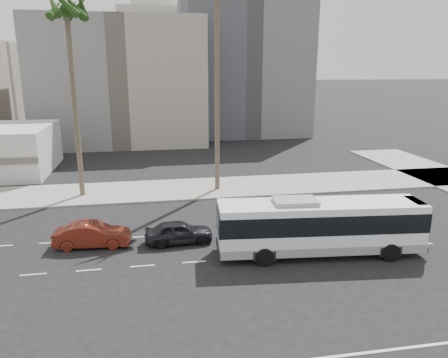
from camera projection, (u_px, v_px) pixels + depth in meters
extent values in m
plane|color=black|center=(291.00, 255.00, 26.31)|extent=(700.00, 700.00, 0.00)
cube|color=gray|center=(239.00, 186.00, 41.05)|extent=(120.00, 7.00, 0.15)
cube|color=gray|center=(122.00, 82.00, 64.83)|extent=(24.00, 18.00, 18.00)
cube|color=#4E4F53|center=(241.00, 56.00, 73.86)|extent=(20.00, 20.00, 26.00)
cube|color=beige|center=(155.00, 48.00, 258.41)|extent=(42.00, 42.00, 44.00)
cube|color=slate|center=(238.00, 24.00, 244.01)|extent=(26.00, 26.00, 70.00)
cube|color=slate|center=(266.00, 37.00, 278.07)|extent=(22.00, 22.00, 60.00)
cube|color=white|center=(320.00, 224.00, 25.97)|extent=(12.60, 3.84, 2.78)
cube|color=black|center=(321.00, 219.00, 25.88)|extent=(12.66, 3.90, 1.18)
cube|color=gray|center=(319.00, 243.00, 26.29)|extent=(12.62, 3.88, 0.53)
cube|color=gray|center=(296.00, 202.00, 25.32)|extent=(2.71, 1.94, 0.32)
cube|color=#262628|center=(410.00, 200.00, 26.65)|extent=(0.81, 1.97, 0.32)
cylinder|color=black|center=(390.00, 250.00, 25.69)|extent=(1.07, 0.32, 1.07)
cylinder|color=black|center=(367.00, 233.00, 28.30)|extent=(1.07, 0.32, 1.07)
cylinder|color=black|center=(268.00, 260.00, 24.41)|extent=(1.07, 0.32, 1.07)
cylinder|color=black|center=(256.00, 241.00, 27.01)|extent=(1.07, 0.32, 1.07)
imported|color=black|center=(179.00, 232.00, 27.92)|extent=(2.00, 4.51, 1.51)
imported|color=#5F1D11|center=(92.00, 235.00, 27.36)|extent=(2.00, 4.87, 1.57)
cylinder|color=brown|center=(217.00, 91.00, 37.76)|extent=(0.50, 0.50, 18.35)
cylinder|color=brown|center=(75.00, 110.00, 36.20)|extent=(0.48, 0.48, 15.39)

